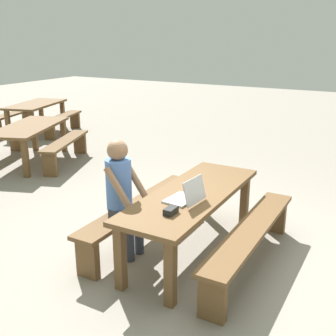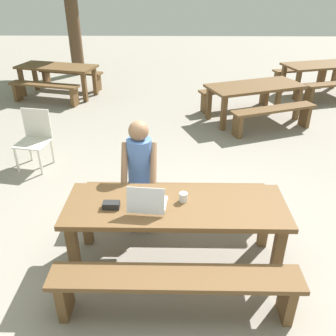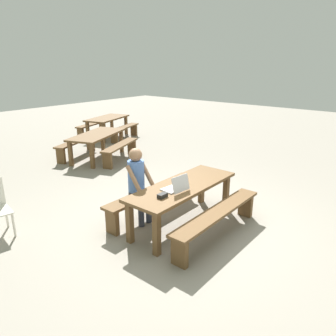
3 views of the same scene
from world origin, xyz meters
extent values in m
plane|color=gray|center=(0.00, 0.00, 0.00)|extent=(30.00, 30.00, 0.00)
cube|color=brown|center=(0.00, 0.00, 0.68)|extent=(2.10, 0.73, 0.05)
cube|color=brown|center=(-0.95, -0.27, 0.33)|extent=(0.09, 0.09, 0.65)
cube|color=brown|center=(0.95, -0.27, 0.33)|extent=(0.09, 0.09, 0.65)
cube|color=brown|center=(-0.95, 0.27, 0.33)|extent=(0.09, 0.09, 0.65)
cube|color=brown|center=(0.95, 0.27, 0.33)|extent=(0.09, 0.09, 0.65)
cube|color=brown|center=(0.00, -0.66, 0.43)|extent=(2.09, 0.30, 0.05)
cube|color=brown|center=(-0.95, -0.66, 0.20)|extent=(0.08, 0.24, 0.41)
cube|color=brown|center=(0.95, -0.66, 0.20)|extent=(0.08, 0.24, 0.41)
cube|color=brown|center=(0.00, 0.66, 0.43)|extent=(2.09, 0.30, 0.05)
cube|color=brown|center=(-0.95, 0.66, 0.20)|extent=(0.08, 0.24, 0.41)
cube|color=brown|center=(0.95, 0.66, 0.20)|extent=(0.08, 0.24, 0.41)
cube|color=silver|center=(-0.26, 0.00, 0.71)|extent=(0.36, 0.27, 0.02)
cube|color=silver|center=(-0.27, -0.16, 0.84)|extent=(0.35, 0.10, 0.24)
cube|color=black|center=(-0.27, -0.15, 0.84)|extent=(0.32, 0.09, 0.22)
cube|color=black|center=(-0.60, -0.07, 0.74)|extent=(0.15, 0.09, 0.06)
cylinder|color=white|center=(0.07, 0.05, 0.75)|extent=(0.08, 0.08, 0.09)
cylinder|color=#333847|center=(-0.48, 0.48, 0.23)|extent=(0.10, 0.10, 0.45)
cylinder|color=#333847|center=(-0.30, 0.48, 0.23)|extent=(0.10, 0.10, 0.45)
cube|color=#333847|center=(-0.39, 0.57, 0.49)|extent=(0.28, 0.28, 0.12)
cylinder|color=#517AC6|center=(-0.39, 0.66, 0.80)|extent=(0.27, 0.27, 0.54)
cylinder|color=#936B4C|center=(-0.55, 0.56, 0.83)|extent=(0.07, 0.32, 0.41)
cylinder|color=#936B4C|center=(-0.24, 0.56, 0.83)|extent=(0.07, 0.32, 0.41)
sphere|color=#936B4C|center=(-0.39, 0.66, 1.17)|extent=(0.22, 0.22, 0.22)
cube|color=silver|center=(-2.12, 1.99, 0.40)|extent=(0.51, 0.51, 0.02)
cube|color=silver|center=(-2.09, 2.20, 0.64)|extent=(0.44, 0.09, 0.45)
cylinder|color=silver|center=(-2.34, 1.84, 0.20)|extent=(0.04, 0.04, 0.39)
cylinder|color=silver|center=(-1.97, 1.77, 0.20)|extent=(0.04, 0.04, 0.39)
cylinder|color=silver|center=(-2.28, 2.21, 0.20)|extent=(0.04, 0.04, 0.39)
cylinder|color=silver|center=(-1.90, 2.15, 0.20)|extent=(0.04, 0.04, 0.39)
cube|color=brown|center=(1.56, 4.12, 0.68)|extent=(2.03, 1.44, 0.05)
cube|color=brown|center=(0.90, 3.52, 0.33)|extent=(0.12, 0.12, 0.65)
cube|color=brown|center=(2.45, 4.12, 0.33)|extent=(0.12, 0.12, 0.65)
cube|color=brown|center=(0.67, 4.11, 0.33)|extent=(0.12, 0.12, 0.65)
cube|color=brown|center=(2.22, 4.71, 0.33)|extent=(0.12, 0.12, 0.65)
cube|color=brown|center=(1.81, 3.48, 0.44)|extent=(1.67, 0.88, 0.05)
cube|color=brown|center=(1.12, 3.21, 0.21)|extent=(0.16, 0.25, 0.41)
cube|color=brown|center=(2.50, 3.74, 0.21)|extent=(0.16, 0.25, 0.41)
cube|color=brown|center=(1.31, 4.76, 0.44)|extent=(1.67, 0.88, 0.05)
cube|color=brown|center=(0.63, 4.49, 0.21)|extent=(0.16, 0.25, 0.41)
cube|color=brown|center=(2.00, 5.02, 0.21)|extent=(0.16, 0.25, 0.41)
cube|color=brown|center=(-2.79, 5.63, 0.69)|extent=(1.95, 1.17, 0.05)
cube|color=brown|center=(-3.65, 5.56, 0.33)|extent=(0.11, 0.11, 0.66)
cube|color=brown|center=(-2.07, 5.17, 0.33)|extent=(0.11, 0.11, 0.66)
cube|color=brown|center=(-3.51, 6.09, 0.33)|extent=(0.11, 0.11, 0.66)
cube|color=brown|center=(-1.93, 5.70, 0.33)|extent=(0.11, 0.11, 0.66)
cube|color=brown|center=(-2.94, 5.03, 0.43)|extent=(1.67, 0.69, 0.05)
cube|color=brown|center=(-3.64, 5.21, 0.20)|extent=(0.14, 0.25, 0.41)
cube|color=brown|center=(-2.23, 4.86, 0.20)|extent=(0.14, 0.25, 0.41)
cube|color=brown|center=(-2.64, 6.22, 0.43)|extent=(1.67, 0.69, 0.05)
cube|color=brown|center=(-3.34, 6.40, 0.20)|extent=(0.14, 0.25, 0.41)
cube|color=brown|center=(-1.94, 6.05, 0.20)|extent=(0.14, 0.25, 0.41)
cube|color=brown|center=(3.45, 5.92, 0.69)|extent=(1.84, 1.25, 0.05)
cube|color=brown|center=(2.83, 5.42, 0.33)|extent=(0.11, 0.11, 0.66)
cube|color=brown|center=(2.66, 6.01, 0.33)|extent=(0.11, 0.11, 0.66)
cube|color=brown|center=(4.08, 6.42, 0.33)|extent=(0.11, 0.11, 0.66)
cube|color=brown|center=(3.64, 5.26, 0.42)|extent=(1.53, 0.71, 0.05)
cube|color=brown|center=(3.01, 5.08, 0.20)|extent=(0.14, 0.25, 0.40)
cube|color=brown|center=(3.26, 6.57, 0.42)|extent=(1.53, 0.71, 0.05)
cube|color=brown|center=(2.63, 6.39, 0.20)|extent=(0.14, 0.25, 0.40)
cube|color=brown|center=(3.89, 6.75, 0.20)|extent=(0.14, 0.25, 0.40)
cylinder|color=brown|center=(-2.85, 7.80, 1.35)|extent=(0.36, 0.36, 2.70)
camera|label=1|loc=(-3.68, -1.78, 2.29)|focal=44.29mm
camera|label=2|loc=(-0.02, -2.79, 2.62)|focal=38.14mm
camera|label=3|loc=(-3.87, -2.87, 2.59)|focal=34.41mm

